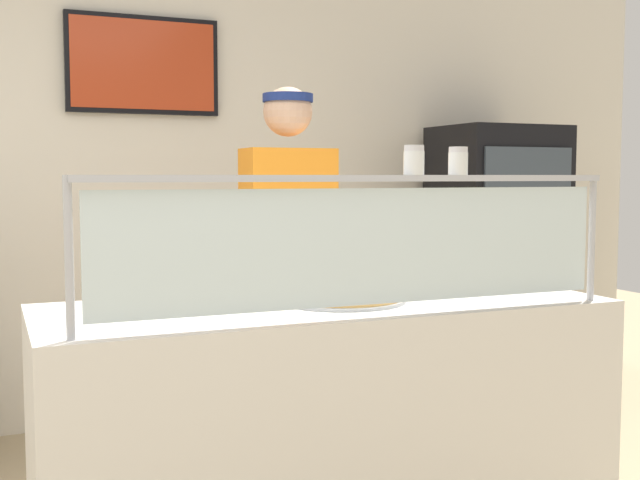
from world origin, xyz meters
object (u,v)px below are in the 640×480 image
(drink_fridge, at_px, (496,264))
(pizza_server, at_px, (356,290))
(pizza_tray, at_px, (342,297))
(worker_figure, at_px, (290,264))
(parmesan_shaker, at_px, (414,162))
(pepper_flake_shaker, at_px, (458,163))

(drink_fridge, bearing_deg, pizza_server, -137.22)
(pizza_tray, xyz_separation_m, worker_figure, (0.07, 0.69, 0.04))
(pizza_tray, bearing_deg, parmesan_shaker, -71.37)
(pepper_flake_shaker, distance_m, worker_figure, 1.10)
(pizza_server, height_order, drink_fridge, drink_fridge)
(pizza_server, xyz_separation_m, drink_fridge, (1.72, 1.59, -0.15))
(worker_figure, bearing_deg, pepper_flake_shaker, -78.85)
(pizza_server, distance_m, drink_fridge, 2.34)
(worker_figure, bearing_deg, drink_fridge, 27.37)
(pizza_tray, distance_m, parmesan_shaker, 0.56)
(pepper_flake_shaker, xyz_separation_m, drink_fridge, (1.49, 1.88, -0.58))
(pizza_tray, height_order, pepper_flake_shaker, pepper_flake_shaker)
(worker_figure, bearing_deg, pizza_tray, -95.62)
(pizza_server, height_order, worker_figure, worker_figure)
(pizza_tray, bearing_deg, drink_fridge, 41.69)
(pizza_server, xyz_separation_m, pepper_flake_shaker, (0.22, -0.29, 0.44))
(pepper_flake_shaker, bearing_deg, parmesan_shaker, 180.00)
(pizza_server, xyz_separation_m, worker_figure, (0.02, 0.71, 0.02))
(pizza_server, relative_size, worker_figure, 0.16)
(parmesan_shaker, height_order, drink_fridge, drink_fridge)
(pizza_server, relative_size, parmesan_shaker, 3.03)
(pepper_flake_shaker, height_order, drink_fridge, drink_fridge)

